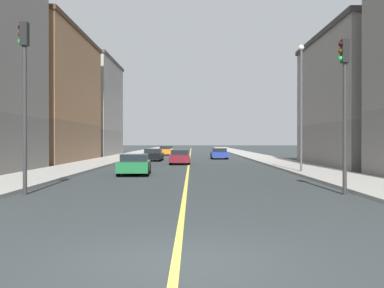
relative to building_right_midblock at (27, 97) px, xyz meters
The scene contains 15 objects.
ground_plane 41.14m from the building_right_midblock, 67.02° to the right, with size 400.00×400.00×0.00m, color #2E3435.
sidewalk_left 27.75m from the building_right_midblock, 25.39° to the left, with size 3.87×168.00×0.15m, color #9E9B93.
sidewalk_right 15.09m from the building_right_midblock, 57.69° to the left, with size 3.87×168.00×0.15m, color #9E9B93.
lane_center_stripe 20.66m from the building_right_midblock, 36.14° to the left, with size 0.16×154.00×0.01m, color #E5D14C.
building_right_midblock is the anchor object (origin of this frame).
building_right_distant 18.87m from the building_right_midblock, 90.00° to the left, with size 11.09×15.98×13.22m.
traffic_light_left_near 35.30m from the building_right_midblock, 51.22° to the right, with size 0.40×0.32×6.02m.
traffic_light_right_near 29.17m from the building_right_midblock, 70.64° to the right, with size 0.40×0.32×6.68m.
street_lamp_left_near 28.14m from the building_right_midblock, 34.82° to the right, with size 0.36×0.36×8.02m.
car_silver 34.52m from the building_right_midblock, 69.06° to the left, with size 1.88×4.57×1.22m.
car_orange 25.43m from the building_right_midblock, 60.32° to the left, with size 1.94×4.51×1.32m.
car_blue 21.51m from the building_right_midblock, 21.58° to the left, with size 1.92×3.96×1.23m.
car_green 21.97m from the building_right_midblock, 53.49° to the right, with size 2.05×4.08×1.27m.
car_maroon 16.67m from the building_right_midblock, 15.72° to the right, with size 1.85×4.02×1.28m.
car_black 13.63m from the building_right_midblock, 11.25° to the left, with size 2.03×4.11×1.27m.
Camera 1 is at (0.28, -7.99, 2.10)m, focal length 43.38 mm.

